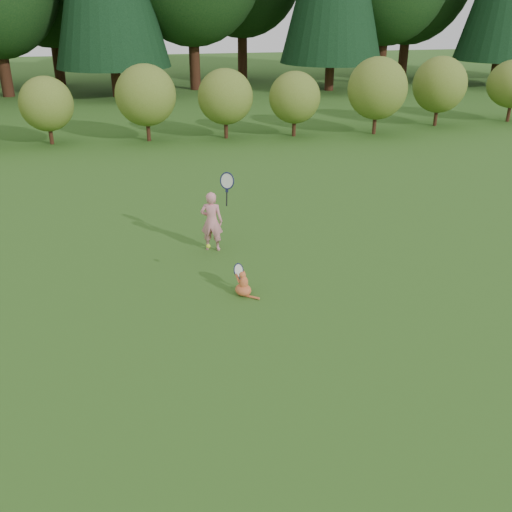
{
  "coord_description": "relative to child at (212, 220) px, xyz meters",
  "views": [
    {
      "loc": [
        -1.62,
        -7.8,
        4.65
      ],
      "look_at": [
        0.2,
        0.8,
        0.7
      ],
      "focal_mm": 40.0,
      "sensor_mm": 36.0,
      "label": 1
    }
  ],
  "objects": [
    {
      "name": "cat",
      "position": [
        0.24,
        -2.04,
        -0.41
      ],
      "size": [
        0.45,
        0.67,
        0.6
      ],
      "rotation": [
        0.0,
        0.0,
        0.42
      ],
      "color": "#CD4E27",
      "rests_on": "ground"
    },
    {
      "name": "child",
      "position": [
        0.0,
        0.0,
        0.0
      ],
      "size": [
        0.72,
        0.49,
        1.83
      ],
      "rotation": [
        0.0,
        0.0,
        2.8
      ],
      "color": "pink",
      "rests_on": "ground"
    },
    {
      "name": "shrub_row",
      "position": [
        0.27,
        10.17,
        0.76
      ],
      "size": [
        28.0,
        3.0,
        2.8
      ],
      "primitive_type": null,
      "color": "#596A21",
      "rests_on": "ground"
    },
    {
      "name": "tennis_ball",
      "position": [
        -0.27,
        -1.44,
        0.06
      ],
      "size": [
        0.08,
        0.08,
        0.08
      ],
      "color": "#A7C817",
      "rests_on": "ground"
    },
    {
      "name": "ground",
      "position": [
        0.27,
        -2.83,
        -0.64
      ],
      "size": [
        100.0,
        100.0,
        0.0
      ],
      "primitive_type": "plane",
      "color": "#295417",
      "rests_on": "ground"
    }
  ]
}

